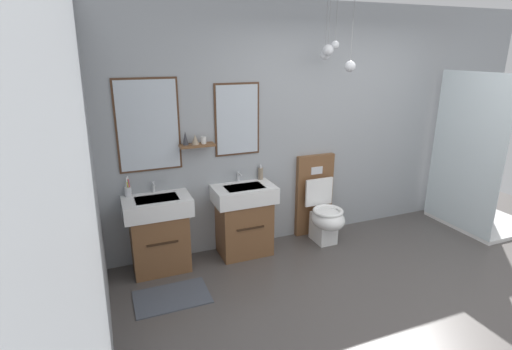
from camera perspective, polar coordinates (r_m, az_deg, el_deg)
The scene contains 12 objects.
ground_plane at distance 4.01m, azimuth 24.16°, elevation -18.00°, with size 6.71×5.04×0.10m, color #4C4744.
wall_back at distance 4.80m, azimuth 10.22°, elevation 7.33°, with size 5.51×0.62×2.69m.
wall_left at distance 2.31m, azimuth -24.07°, elevation -5.33°, with size 0.12×3.84×2.69m, color #999EA3.
bath_mat at distance 3.89m, azimuth -12.04°, elevation -16.84°, with size 0.68×0.44×0.01m, color #474C56.
vanity_sink_left at distance 4.18m, azimuth -13.83°, elevation -7.91°, with size 0.66×0.44×0.79m.
tap_on_left_sink at distance 4.16m, azimuth -14.59°, elevation -1.54°, with size 0.03×0.13×0.11m.
vanity_sink_right at distance 4.38m, azimuth -1.78°, elevation -6.18°, with size 0.66×0.44×0.79m.
tap_on_right_sink at distance 4.36m, azimuth -2.53°, elevation -0.10°, with size 0.03×0.13×0.11m.
toilet at distance 4.77m, azimuth 9.33°, elevation -4.90°, with size 0.48×0.62×1.00m.
toothbrush_cup at distance 4.13m, azimuth -18.00°, elevation -2.15°, with size 0.07×0.08×0.21m.
soap_dispenser at distance 4.44m, azimuth 0.66°, elevation 0.26°, with size 0.06×0.06×0.17m.
shower_tray at distance 5.77m, azimuth 29.14°, elevation -2.71°, with size 0.99×1.01×1.95m.
Camera 1 is at (-2.55, -2.14, 2.18)m, focal length 27.72 mm.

